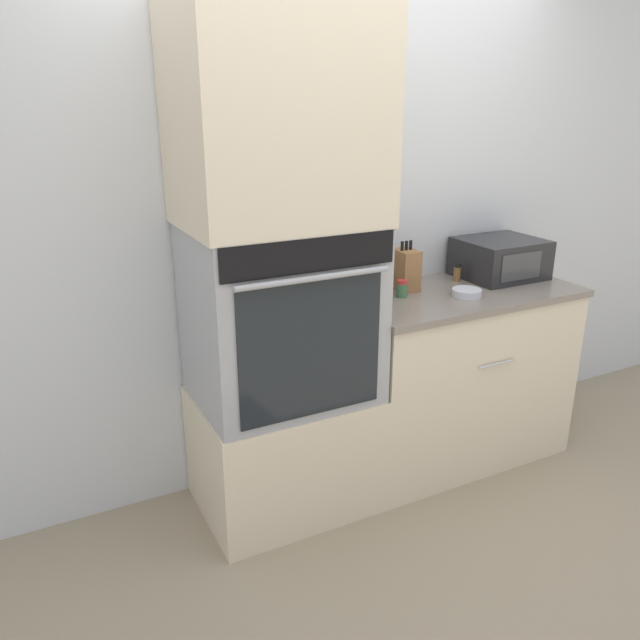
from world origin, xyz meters
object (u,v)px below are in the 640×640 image
Objects in this scene: wall_oven at (281,313)px; microwave at (500,258)px; bowl at (467,293)px; condiment_jar_near at (372,280)px; knife_block at (405,270)px; condiment_jar_back at (402,289)px; condiment_jar_far at (457,272)px; condiment_jar_mid at (387,287)px.

wall_oven reaches higher than microwave.
condiment_jar_near reaches higher than bowl.
condiment_jar_near is at bearing 139.17° from knife_block.
microwave is 0.67m from condiment_jar_back.
bowl is at bearing -45.65° from condiment_jar_near.
bowl is 0.32m from condiment_jar_back.
condiment_jar_far is (0.33, 0.00, -0.06)m from knife_block.
microwave is 4.98× the size of condiment_jar_back.
microwave is at bearing -11.16° from condiment_jar_near.
bowl is at bearing -118.86° from condiment_jar_far.
condiment_jar_mid is at bearing -177.26° from microwave.
bowl is 0.27m from condiment_jar_far.
condiment_jar_mid reaches higher than condiment_jar_back.
condiment_jar_far is at bearing 172.02° from microwave.
condiment_jar_near is 0.47m from condiment_jar_far.
condiment_jar_near is at bearing 134.35° from bowl.
knife_block is at bearing -40.83° from condiment_jar_near.
condiment_jar_back is (0.65, 0.04, 0.01)m from wall_oven.
bowl is 0.47m from condiment_jar_near.
knife_block is 0.17m from condiment_jar_mid.
condiment_jar_back is at bearing -22.00° from condiment_jar_mid.
microwave is at bearing 4.34° from wall_oven.
bowl is 1.70× the size of condiment_jar_back.
condiment_jar_back is at bearing 154.46° from bowl.
wall_oven is 0.65m from condiment_jar_back.
wall_oven is at bearing -173.67° from condiment_jar_mid.
condiment_jar_far is at bearing 13.20° from condiment_jar_back.
microwave is 4.33× the size of condiment_jar_far.
condiment_jar_back is at bearing -166.80° from condiment_jar_far.
knife_block is 1.74× the size of bowl.
condiment_jar_back is at bearing -174.69° from microwave.
wall_oven is at bearing -175.66° from microwave.
knife_block is at bearing 48.91° from condiment_jar_back.
knife_block is 0.32m from bowl.
knife_block reaches higher than microwave.
condiment_jar_near is 0.74× the size of condiment_jar_mid.
condiment_jar_near is 0.21m from condiment_jar_back.
knife_block reaches higher than condiment_jar_back.
bowl is (0.94, -0.10, -0.01)m from wall_oven.
condiment_jar_mid is at bearing -171.66° from condiment_jar_far.
microwave is 0.73m from condiment_jar_near.
condiment_jar_mid is at bearing 158.00° from condiment_jar_back.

